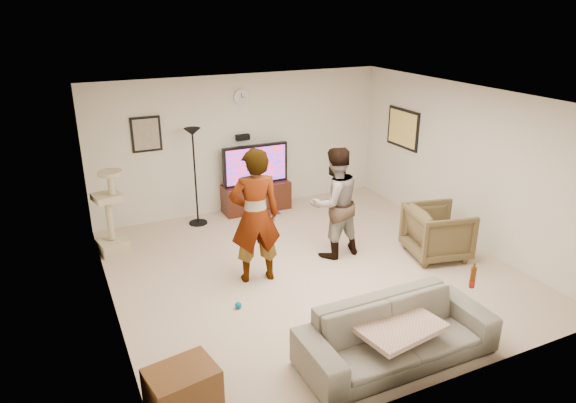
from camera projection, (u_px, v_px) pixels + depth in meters
name	position (u px, v px, depth m)	size (l,w,h in m)	color
floor	(310.00, 269.00, 7.63)	(5.50, 5.50, 0.02)	#BCA590
ceiling	(313.00, 97.00, 6.73)	(5.50, 5.50, 0.02)	white
wall_back	(242.00, 143.00, 9.50)	(5.50, 0.04, 2.50)	beige
wall_front	(449.00, 277.00, 4.86)	(5.50, 0.04, 2.50)	beige
wall_left	(104.00, 222.00, 6.08)	(0.04, 5.50, 2.50)	beige
wall_right	(464.00, 164.00, 8.28)	(0.04, 5.50, 2.50)	beige
wall_clock	(241.00, 97.00, 9.18)	(0.26, 0.26, 0.04)	white
wall_speaker	(243.00, 137.00, 9.41)	(0.25, 0.10, 0.10)	black
picture_back	(146.00, 134.00, 8.68)	(0.42, 0.03, 0.52)	gray
picture_right	(403.00, 128.00, 9.53)	(0.03, 0.78, 0.62)	#E5C45B
tv_stand	(256.00, 197.00, 9.71)	(1.26, 0.45, 0.52)	black
console_box	(268.00, 215.00, 9.49)	(0.40, 0.30, 0.07)	silver
tv	(255.00, 165.00, 9.49)	(1.24, 0.08, 0.74)	black
tv_screen	(256.00, 165.00, 9.45)	(1.15, 0.01, 0.65)	#1231D9
floor_lamp	(195.00, 178.00, 8.90)	(0.32, 0.32, 1.71)	black
cat_tree	(109.00, 212.00, 7.92)	(0.43, 0.43, 1.34)	tan
person_left	(255.00, 216.00, 7.02)	(0.70, 0.46, 1.91)	#A19EB1
person_right	(334.00, 203.00, 7.77)	(0.83, 0.65, 1.71)	#44649A
sofa	(397.00, 333.00, 5.60)	(2.18, 0.85, 0.64)	#6D675C
throw_blanket	(396.00, 325.00, 5.55)	(0.90, 0.70, 0.06)	#D3A894
beer_bottle	(473.00, 278.00, 5.84)	(0.06, 0.06, 0.25)	#572B08
armchair	(438.00, 232.00, 7.89)	(0.84, 0.87, 0.79)	#4E4126
side_table	(183.00, 389.00, 4.94)	(0.64, 0.48, 0.43)	#58351A
toy_ball	(238.00, 305.00, 6.62)	(0.09, 0.09, 0.09)	#03608E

